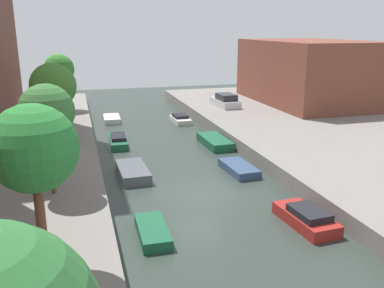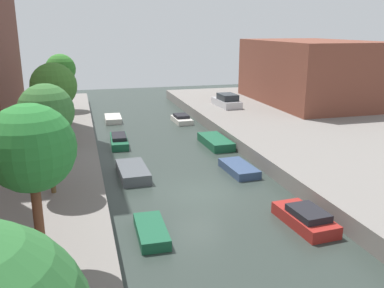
% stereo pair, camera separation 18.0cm
% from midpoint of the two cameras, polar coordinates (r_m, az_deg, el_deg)
% --- Properties ---
extents(ground_plane, '(84.00, 84.00, 0.00)m').
position_cam_midpoint_polar(ground_plane, '(22.92, 0.63, -6.88)').
color(ground_plane, '#2D3833').
extents(low_block_right, '(10.00, 15.69, 6.51)m').
position_cam_midpoint_polar(low_block_right, '(46.46, 15.63, 9.57)').
color(low_block_right, brown).
rests_on(low_block_right, quay_right).
extents(street_tree_1, '(2.77, 2.77, 5.66)m').
position_cam_midpoint_polar(street_tree_1, '(13.55, -21.38, -0.73)').
color(street_tree_1, brown).
rests_on(street_tree_1, quay_left).
extents(street_tree_2, '(2.60, 2.60, 5.36)m').
position_cam_midpoint_polar(street_tree_2, '(20.45, -19.65, 4.17)').
color(street_tree_2, brown).
rests_on(street_tree_2, quay_left).
extents(street_tree_3, '(2.95, 2.95, 5.68)m').
position_cam_midpoint_polar(street_tree_3, '(28.25, -18.78, 7.56)').
color(street_tree_3, brown).
rests_on(street_tree_3, quay_left).
extents(street_tree_4, '(2.47, 2.47, 4.65)m').
position_cam_midpoint_polar(street_tree_4, '(34.94, -18.21, 7.72)').
color(street_tree_4, brown).
rests_on(street_tree_4, quay_left).
extents(street_tree_5, '(2.84, 2.84, 5.41)m').
position_cam_midpoint_polar(street_tree_5, '(42.20, -17.96, 9.79)').
color(street_tree_5, brown).
rests_on(street_tree_5, quay_left).
extents(parked_car, '(1.97, 4.21, 1.32)m').
position_cam_midpoint_polar(parked_car, '(42.65, 4.52, 5.92)').
color(parked_car, '#B7B7BC').
rests_on(parked_car, quay_right).
extents(moored_boat_left_2, '(1.30, 3.04, 0.49)m').
position_cam_midpoint_polar(moored_boat_left_2, '(18.55, -5.73, -11.88)').
color(moored_boat_left_2, '#195638').
rests_on(moored_boat_left_2, ground_plane).
extents(moored_boat_left_3, '(1.76, 3.72, 0.63)m').
position_cam_midpoint_polar(moored_boat_left_3, '(25.61, -8.36, -3.82)').
color(moored_boat_left_3, '#4C5156').
rests_on(moored_boat_left_3, ground_plane).
extents(moored_boat_left_4, '(1.44, 4.10, 0.82)m').
position_cam_midpoint_polar(moored_boat_left_4, '(32.65, -10.28, 0.48)').
color(moored_boat_left_4, '#195638').
rests_on(moored_boat_left_4, ground_plane).
extents(moored_boat_left_5, '(1.61, 3.24, 0.51)m').
position_cam_midpoint_polar(moored_boat_left_5, '(40.95, -11.11, 3.41)').
color(moored_boat_left_5, beige).
rests_on(moored_boat_left_5, ground_plane).
extents(moored_boat_right_2, '(1.76, 3.53, 0.90)m').
position_cam_midpoint_polar(moored_boat_right_2, '(20.02, 15.22, -9.77)').
color(moored_boat_right_2, maroon).
rests_on(moored_boat_right_2, ground_plane).
extents(moored_boat_right_3, '(1.68, 3.37, 0.50)m').
position_cam_midpoint_polar(moored_boat_right_3, '(26.30, 6.28, -3.35)').
color(moored_boat_right_3, '#33476B').
rests_on(moored_boat_right_3, ground_plane).
extents(moored_boat_right_4, '(1.78, 4.18, 0.62)m').
position_cam_midpoint_polar(moored_boat_right_4, '(32.01, 3.02, 0.33)').
color(moored_boat_right_4, '#195638').
rests_on(moored_boat_right_4, ground_plane).
extents(moored_boat_right_5, '(1.53, 3.18, 0.75)m').
position_cam_midpoint_polar(moored_boat_right_5, '(39.85, -1.73, 3.45)').
color(moored_boat_right_5, beige).
rests_on(moored_boat_right_5, ground_plane).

